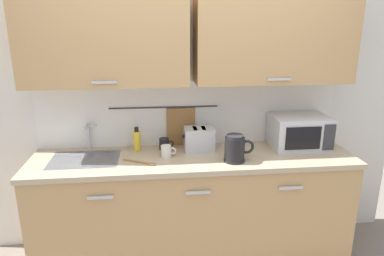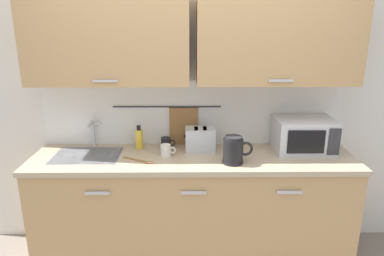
# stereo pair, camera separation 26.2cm
# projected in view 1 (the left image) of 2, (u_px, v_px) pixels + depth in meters

# --- Properties ---
(counter_unit) EXTENTS (2.53, 0.64, 0.90)m
(counter_unit) POSITION_uv_depth(u_px,v_px,m) (192.00, 206.00, 2.91)
(counter_unit) COLOR tan
(counter_unit) RESTS_ON ground
(back_wall_assembly) EXTENTS (3.70, 0.41, 2.50)m
(back_wall_assembly) POSITION_uv_depth(u_px,v_px,m) (190.00, 73.00, 2.82)
(back_wall_assembly) COLOR silver
(back_wall_assembly) RESTS_ON ground
(sink_faucet) EXTENTS (0.09, 0.17, 0.22)m
(sink_faucet) POSITION_uv_depth(u_px,v_px,m) (88.00, 133.00, 2.87)
(sink_faucet) COLOR #B2B5BA
(sink_faucet) RESTS_ON counter_unit
(microwave) EXTENTS (0.46, 0.35, 0.27)m
(microwave) POSITION_uv_depth(u_px,v_px,m) (299.00, 132.00, 2.94)
(microwave) COLOR silver
(microwave) RESTS_ON counter_unit
(electric_kettle) EXTENTS (0.23, 0.16, 0.21)m
(electric_kettle) POSITION_uv_depth(u_px,v_px,m) (235.00, 149.00, 2.65)
(electric_kettle) COLOR black
(electric_kettle) RESTS_ON counter_unit
(dish_soap_bottle) EXTENTS (0.06, 0.06, 0.20)m
(dish_soap_bottle) POSITION_uv_depth(u_px,v_px,m) (137.00, 140.00, 2.88)
(dish_soap_bottle) COLOR yellow
(dish_soap_bottle) RESTS_ON counter_unit
(mug_near_sink) EXTENTS (0.12, 0.08, 0.09)m
(mug_near_sink) POSITION_uv_depth(u_px,v_px,m) (166.00, 151.00, 2.74)
(mug_near_sink) COLOR silver
(mug_near_sink) RESTS_ON counter_unit
(toaster) EXTENTS (0.26, 0.17, 0.19)m
(toaster) POSITION_uv_depth(u_px,v_px,m) (199.00, 139.00, 2.88)
(toaster) COLOR #B7BABF
(toaster) RESTS_ON counter_unit
(mug_by_kettle) EXTENTS (0.12, 0.08, 0.09)m
(mug_by_kettle) POSITION_uv_depth(u_px,v_px,m) (164.00, 144.00, 2.91)
(mug_by_kettle) COLOR black
(mug_by_kettle) RESTS_ON counter_unit
(wooden_spoon) EXTENTS (0.26, 0.16, 0.01)m
(wooden_spoon) POSITION_uv_depth(u_px,v_px,m) (143.00, 163.00, 2.63)
(wooden_spoon) COLOR #9E7042
(wooden_spoon) RESTS_ON counter_unit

